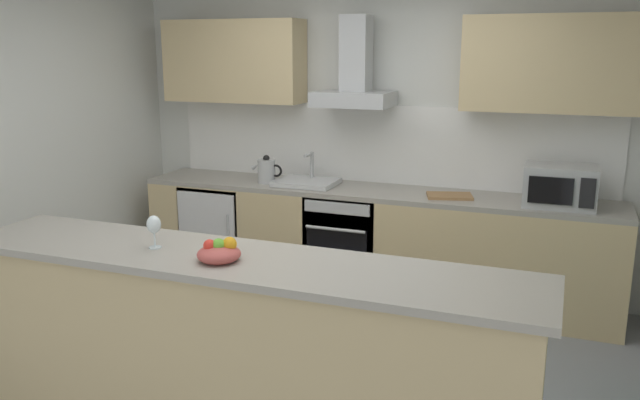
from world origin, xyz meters
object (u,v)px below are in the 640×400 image
(kettle, at_px, (267,171))
(range_hood, at_px, (355,78))
(sink, at_px, (307,181))
(wine_glass, at_px, (154,226))
(microwave, at_px, (560,186))
(refrigerator, at_px, (223,230))
(oven, at_px, (348,240))
(chopping_board, at_px, (450,196))
(fruit_bowl, at_px, (219,252))

(kettle, bearing_deg, range_hood, 12.67)
(sink, relative_size, wine_glass, 2.81)
(wine_glass, bearing_deg, range_hood, 81.35)
(wine_glass, bearing_deg, microwave, 47.36)
(refrigerator, bearing_deg, oven, 0.13)
(oven, relative_size, refrigerator, 0.94)
(kettle, relative_size, chopping_board, 0.85)
(oven, xyz_separation_m, microwave, (1.62, -0.03, 0.59))
(sink, xyz_separation_m, fruit_bowl, (0.45, -2.25, 0.10))
(range_hood, bearing_deg, oven, -90.00)
(microwave, relative_size, sink, 1.00)
(chopping_board, bearing_deg, sink, 178.35)
(microwave, distance_m, sink, 2.01)
(kettle, bearing_deg, oven, 2.66)
(range_hood, height_order, wine_glass, range_hood)
(oven, distance_m, range_hood, 1.33)
(refrigerator, relative_size, fruit_bowl, 3.86)
(refrigerator, bearing_deg, microwave, -0.51)
(wine_glass, bearing_deg, refrigerator, 111.11)
(oven, distance_m, microwave, 1.73)
(sink, xyz_separation_m, kettle, (-0.35, -0.04, 0.08))
(refrigerator, xyz_separation_m, chopping_board, (2.02, -0.02, 0.49))
(oven, bearing_deg, chopping_board, -1.63)
(range_hood, height_order, fruit_bowl, range_hood)
(wine_glass, distance_m, chopping_board, 2.46)
(microwave, xyz_separation_m, fruit_bowl, (-1.55, -2.21, -0.02))
(microwave, distance_m, wine_glass, 2.92)
(fruit_bowl, xyz_separation_m, chopping_board, (0.75, 2.21, -0.12))
(microwave, bearing_deg, kettle, -179.86)
(wine_glass, height_order, chopping_board, wine_glass)
(range_hood, bearing_deg, refrigerator, -173.65)
(sink, relative_size, range_hood, 0.69)
(fruit_bowl, bearing_deg, refrigerator, 119.53)
(oven, relative_size, fruit_bowl, 3.64)
(refrigerator, bearing_deg, sink, 0.97)
(fruit_bowl, bearing_deg, wine_glass, 171.40)
(range_hood, bearing_deg, chopping_board, -10.45)
(kettle, height_order, wine_glass, wine_glass)
(kettle, distance_m, fruit_bowl, 2.35)
(fruit_bowl, bearing_deg, kettle, 110.03)
(microwave, xyz_separation_m, sink, (-2.00, 0.04, -0.12))
(refrigerator, bearing_deg, wine_glass, -68.89)
(kettle, bearing_deg, chopping_board, 0.37)
(kettle, distance_m, wine_glass, 2.17)
(microwave, bearing_deg, sink, 178.89)
(wine_glass, xyz_separation_m, chopping_board, (1.18, 2.15, -0.20))
(chopping_board, bearing_deg, range_hood, 169.55)
(oven, height_order, wine_glass, wine_glass)
(oven, height_order, refrigerator, oven)
(chopping_board, bearing_deg, microwave, -0.30)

